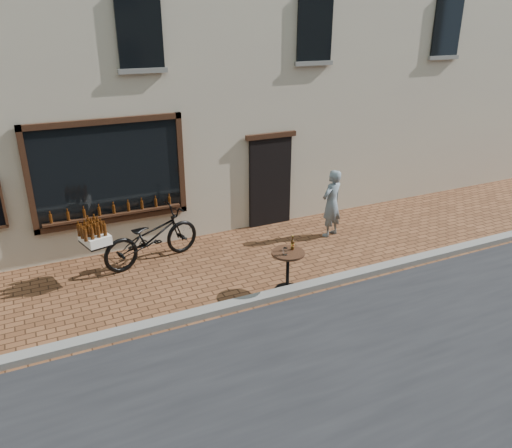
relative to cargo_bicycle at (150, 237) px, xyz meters
name	(u,v)px	position (x,y,z in m)	size (l,w,h in m)	color
ground	(262,307)	(1.34, -2.64, -0.59)	(90.00, 90.00, 0.00)	#58321C
kerb	(257,299)	(1.34, -2.44, -0.53)	(90.00, 0.25, 0.12)	slate
shop_building	(149,10)	(1.34, 3.85, 4.41)	(28.00, 6.20, 10.00)	#BAA993
cargo_bicycle	(150,237)	(0.00, 0.00, 0.00)	(2.62, 1.32, 1.23)	black
bistro_table	(288,263)	(2.05, -2.29, -0.01)	(0.63, 0.63, 1.08)	black
pedestrian	(332,203)	(4.23, -0.44, 0.22)	(0.59, 0.39, 1.62)	slate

